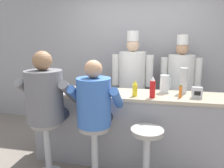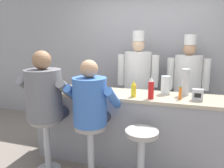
{
  "view_description": "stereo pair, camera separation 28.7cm",
  "coord_description": "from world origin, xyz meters",
  "px_view_note": "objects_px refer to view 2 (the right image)",
  "views": [
    {
      "loc": [
        0.37,
        -2.49,
        1.65
      ],
      "look_at": [
        -0.21,
        0.26,
        1.08
      ],
      "focal_mm": 35.0,
      "sensor_mm": 36.0,
      "label": 1
    },
    {
      "loc": [
        0.65,
        -2.42,
        1.65
      ],
      "look_at": [
        -0.21,
        0.26,
        1.08
      ],
      "focal_mm": 35.0,
      "sensor_mm": 36.0,
      "label": 2
    }
  ],
  "objects_px": {
    "empty_stool_round": "(141,151)",
    "cook_in_whites_far": "(187,83)",
    "coffee_mug_white": "(54,84)",
    "diner_seated_blue": "(91,106)",
    "ketchup_bottle_red": "(151,89)",
    "breakfast_plate": "(71,91)",
    "water_pitcher_clear": "(166,85)",
    "diner_seated_grey": "(46,98)",
    "cook_in_whites_near": "(138,79)",
    "napkin_dispenser_chrome": "(197,95)",
    "cereal_bowl": "(48,88)",
    "cup_stack_steel": "(185,82)",
    "hot_sauce_bottle_orange": "(180,93)",
    "mustard_bottle_yellow": "(134,89)"
  },
  "relations": [
    {
      "from": "napkin_dispenser_chrome",
      "to": "cereal_bowl",
      "type": "bearing_deg",
      "value": -178.2
    },
    {
      "from": "cereal_bowl",
      "to": "water_pitcher_clear",
      "type": "bearing_deg",
      "value": 9.91
    },
    {
      "from": "diner_seated_blue",
      "to": "cook_in_whites_near",
      "type": "distance_m",
      "value": 1.44
    },
    {
      "from": "coffee_mug_white",
      "to": "empty_stool_round",
      "type": "height_order",
      "value": "coffee_mug_white"
    },
    {
      "from": "cereal_bowl",
      "to": "cook_in_whites_near",
      "type": "xyz_separation_m",
      "value": [
        1.07,
        1.05,
        0.01
      ]
    },
    {
      "from": "breakfast_plate",
      "to": "cereal_bowl",
      "type": "height_order",
      "value": "breakfast_plate"
    },
    {
      "from": "coffee_mug_white",
      "to": "cup_stack_steel",
      "type": "bearing_deg",
      "value": 2.5
    },
    {
      "from": "breakfast_plate",
      "to": "cook_in_whites_near",
      "type": "height_order",
      "value": "cook_in_whites_near"
    },
    {
      "from": "ketchup_bottle_red",
      "to": "napkin_dispenser_chrome",
      "type": "height_order",
      "value": "ketchup_bottle_red"
    },
    {
      "from": "water_pitcher_clear",
      "to": "diner_seated_blue",
      "type": "distance_m",
      "value": 1.02
    },
    {
      "from": "cook_in_whites_near",
      "to": "water_pitcher_clear",
      "type": "bearing_deg",
      "value": -56.18
    },
    {
      "from": "water_pitcher_clear",
      "to": "napkin_dispenser_chrome",
      "type": "xyz_separation_m",
      "value": [
        0.38,
        -0.22,
        -0.05
      ]
    },
    {
      "from": "cook_in_whites_near",
      "to": "cook_in_whites_far",
      "type": "relative_size",
      "value": 1.04
    },
    {
      "from": "breakfast_plate",
      "to": "empty_stool_round",
      "type": "bearing_deg",
      "value": -19.57
    },
    {
      "from": "cereal_bowl",
      "to": "coffee_mug_white",
      "type": "relative_size",
      "value": 1.0
    },
    {
      "from": "mustard_bottle_yellow",
      "to": "breakfast_plate",
      "type": "relative_size",
      "value": 0.79
    },
    {
      "from": "hot_sauce_bottle_orange",
      "to": "breakfast_plate",
      "type": "height_order",
      "value": "hot_sauce_bottle_orange"
    },
    {
      "from": "diner_seated_grey",
      "to": "cup_stack_steel",
      "type": "bearing_deg",
      "value": 21.66
    },
    {
      "from": "hot_sauce_bottle_orange",
      "to": "water_pitcher_clear",
      "type": "distance_m",
      "value": 0.3
    },
    {
      "from": "coffee_mug_white",
      "to": "empty_stool_round",
      "type": "distance_m",
      "value": 1.63
    },
    {
      "from": "diner_seated_grey",
      "to": "diner_seated_blue",
      "type": "xyz_separation_m",
      "value": [
        0.6,
        -0.0,
        -0.04
      ]
    },
    {
      "from": "empty_stool_round",
      "to": "cook_in_whites_far",
      "type": "relative_size",
      "value": 0.4
    },
    {
      "from": "coffee_mug_white",
      "to": "napkin_dispenser_chrome",
      "type": "distance_m",
      "value": 1.99
    },
    {
      "from": "napkin_dispenser_chrome",
      "to": "diner_seated_grey",
      "type": "relative_size",
      "value": 0.09
    },
    {
      "from": "ketchup_bottle_red",
      "to": "coffee_mug_white",
      "type": "relative_size",
      "value": 1.94
    },
    {
      "from": "water_pitcher_clear",
      "to": "empty_stool_round",
      "type": "height_order",
      "value": "water_pitcher_clear"
    },
    {
      "from": "coffee_mug_white",
      "to": "diner_seated_grey",
      "type": "bearing_deg",
      "value": -67.67
    },
    {
      "from": "empty_stool_round",
      "to": "cook_in_whites_near",
      "type": "distance_m",
      "value": 1.57
    },
    {
      "from": "hot_sauce_bottle_orange",
      "to": "diner_seated_blue",
      "type": "relative_size",
      "value": 0.11
    },
    {
      "from": "mustard_bottle_yellow",
      "to": "cup_stack_steel",
      "type": "bearing_deg",
      "value": 24.65
    },
    {
      "from": "cereal_bowl",
      "to": "cook_in_whites_far",
      "type": "height_order",
      "value": "cook_in_whites_far"
    },
    {
      "from": "diner_seated_blue",
      "to": "cook_in_whites_far",
      "type": "relative_size",
      "value": 0.83
    },
    {
      "from": "cook_in_whites_far",
      "to": "cook_in_whites_near",
      "type": "bearing_deg",
      "value": -170.3
    },
    {
      "from": "hot_sauce_bottle_orange",
      "to": "breakfast_plate",
      "type": "distance_m",
      "value": 1.4
    },
    {
      "from": "breakfast_plate",
      "to": "diner_seated_blue",
      "type": "height_order",
      "value": "diner_seated_blue"
    },
    {
      "from": "napkin_dispenser_chrome",
      "to": "diner_seated_blue",
      "type": "relative_size",
      "value": 0.1
    },
    {
      "from": "ketchup_bottle_red",
      "to": "diner_seated_grey",
      "type": "relative_size",
      "value": 0.17
    },
    {
      "from": "water_pitcher_clear",
      "to": "empty_stool_round",
      "type": "xyz_separation_m",
      "value": [
        -0.18,
        -0.67,
        -0.61
      ]
    },
    {
      "from": "diner_seated_grey",
      "to": "cook_in_whites_near",
      "type": "distance_m",
      "value": 1.65
    },
    {
      "from": "diner_seated_grey",
      "to": "cook_in_whites_far",
      "type": "xyz_separation_m",
      "value": [
        1.66,
        1.55,
        -0.0
      ]
    },
    {
      "from": "ketchup_bottle_red",
      "to": "breakfast_plate",
      "type": "relative_size",
      "value": 1.04
    },
    {
      "from": "breakfast_plate",
      "to": "cook_in_whites_near",
      "type": "bearing_deg",
      "value": 57.46
    },
    {
      "from": "napkin_dispenser_chrome",
      "to": "cup_stack_steel",
      "type": "bearing_deg",
      "value": 121.75
    },
    {
      "from": "water_pitcher_clear",
      "to": "napkin_dispenser_chrome",
      "type": "relative_size",
      "value": 1.71
    },
    {
      "from": "breakfast_plate",
      "to": "coffee_mug_white",
      "type": "relative_size",
      "value": 1.88
    },
    {
      "from": "breakfast_plate",
      "to": "cup_stack_steel",
      "type": "distance_m",
      "value": 1.49
    },
    {
      "from": "cereal_bowl",
      "to": "cook_in_whites_far",
      "type": "xyz_separation_m",
      "value": [
        1.88,
        1.19,
        -0.03
      ]
    },
    {
      "from": "coffee_mug_white",
      "to": "cup_stack_steel",
      "type": "xyz_separation_m",
      "value": [
        1.84,
        0.08,
        0.12
      ]
    },
    {
      "from": "coffee_mug_white",
      "to": "cereal_bowl",
      "type": "bearing_deg",
      "value": -85.27
    },
    {
      "from": "coffee_mug_white",
      "to": "cook_in_whites_near",
      "type": "bearing_deg",
      "value": 37.99
    }
  ]
}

